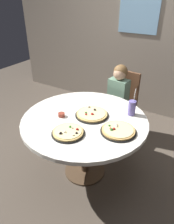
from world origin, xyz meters
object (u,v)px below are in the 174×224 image
at_px(diner_child, 114,109).
at_px(pizza_veggie, 92,114).
at_px(chair_wooden, 121,101).
at_px(pizza_pepperoni, 68,132).
at_px(dining_table, 85,125).
at_px(pizza_cheese, 118,130).
at_px(soda_cup, 132,108).
at_px(sauce_bowl, 61,115).

bearing_deg(diner_child, pizza_veggie, -86.25).
distance_m(chair_wooden, pizza_pepperoni, 1.31).
height_order(dining_table, diner_child, diner_child).
bearing_deg(pizza_cheese, chair_wooden, 110.90).
xyz_separation_m(diner_child, soda_cup, (0.39, -0.47, 0.35)).
xyz_separation_m(dining_table, pizza_veggie, (0.04, 0.09, 0.10)).
xyz_separation_m(diner_child, sauce_bowl, (-0.22, -0.89, 0.29)).
xyz_separation_m(pizza_cheese, sauce_bowl, (-0.63, -0.05, 0.00)).
relative_size(diner_child, sauce_bowl, 15.46).
xyz_separation_m(pizza_veggie, sauce_bowl, (-0.26, -0.18, 0.00)).
relative_size(dining_table, pizza_pepperoni, 4.22).
xyz_separation_m(dining_table, sauce_bowl, (-0.23, -0.10, 0.11)).
height_order(pizza_veggie, soda_cup, soda_cup).
height_order(diner_child, pizza_cheese, diner_child).
bearing_deg(diner_child, soda_cup, -49.91).
bearing_deg(soda_cup, chair_wooden, 119.98).
relative_size(chair_wooden, pizza_pepperoni, 3.07).
distance_m(dining_table, diner_child, 0.81).
relative_size(soda_cup, sauce_bowl, 4.40).
height_order(diner_child, pizza_veggie, diner_child).
bearing_deg(chair_wooden, pizza_pepperoni, -89.77).
bearing_deg(sauce_bowl, soda_cup, 34.53).
bearing_deg(pizza_pepperoni, dining_table, 92.90).
bearing_deg(pizza_pepperoni, pizza_veggie, 86.88).
xyz_separation_m(dining_table, soda_cup, (0.39, 0.32, 0.17)).
bearing_deg(sauce_bowl, chair_wooden, 77.55).
height_order(diner_child, sauce_bowl, diner_child).
relative_size(diner_child, pizza_veggie, 3.05).
height_order(pizza_cheese, sauce_bowl, pizza_cheese).
distance_m(diner_child, pizza_pepperoni, 1.14).
bearing_deg(pizza_veggie, soda_cup, 34.29).
relative_size(pizza_pepperoni, sauce_bowl, 4.43).
bearing_deg(dining_table, soda_cup, 40.12).
relative_size(diner_child, pizza_pepperoni, 3.49).
distance_m(dining_table, pizza_veggie, 0.14).
bearing_deg(dining_table, diner_child, 90.64).
xyz_separation_m(pizza_pepperoni, sauce_bowl, (-0.24, 0.22, 0.00)).
relative_size(chair_wooden, soda_cup, 3.09).
bearing_deg(pizza_cheese, dining_table, 173.91).
height_order(pizza_pepperoni, soda_cup, soda_cup).
distance_m(dining_table, sauce_bowl, 0.27).
distance_m(diner_child, pizza_veggie, 0.76).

